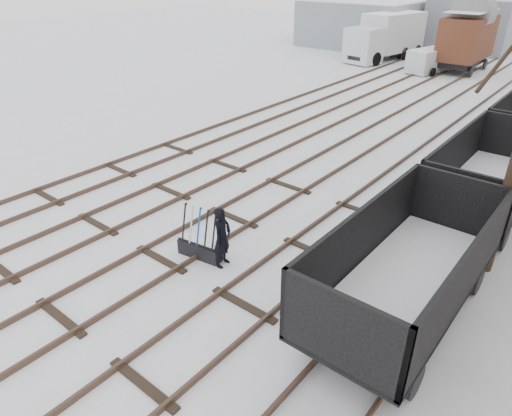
{
  "coord_description": "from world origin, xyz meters",
  "views": [
    {
      "loc": [
        8.56,
        -6.38,
        7.25
      ],
      "look_at": [
        1.52,
        2.28,
        1.2
      ],
      "focal_mm": 32.0,
      "sensor_mm": 36.0,
      "label": 1
    }
  ],
  "objects_px": {
    "worker": "(222,238)",
    "freight_wagon_a": "(405,282)",
    "lorry": "(386,36)",
    "panel_van": "(430,60)",
    "crane": "(322,14)",
    "ground_frame": "(201,248)",
    "box_van_wagon": "(467,37)"
  },
  "relations": [
    {
      "from": "worker",
      "to": "freight_wagon_a",
      "type": "xyz_separation_m",
      "value": [
        4.54,
        1.09,
        0.09
      ]
    },
    {
      "from": "freight_wagon_a",
      "to": "lorry",
      "type": "xyz_separation_m",
      "value": [
        -14.07,
        28.87,
        0.9
      ]
    },
    {
      "from": "panel_van",
      "to": "crane",
      "type": "height_order",
      "value": "crane"
    },
    {
      "from": "worker",
      "to": "freight_wagon_a",
      "type": "bearing_deg",
      "value": -87.4
    },
    {
      "from": "lorry",
      "to": "crane",
      "type": "distance_m",
      "value": 9.98
    },
    {
      "from": "lorry",
      "to": "panel_van",
      "type": "height_order",
      "value": "lorry"
    },
    {
      "from": "ground_frame",
      "to": "freight_wagon_a",
      "type": "bearing_deg",
      "value": 3.85
    },
    {
      "from": "freight_wagon_a",
      "to": "panel_van",
      "type": "bearing_deg",
      "value": 109.43
    },
    {
      "from": "lorry",
      "to": "crane",
      "type": "relative_size",
      "value": 0.81
    },
    {
      "from": "panel_van",
      "to": "crane",
      "type": "relative_size",
      "value": 0.4
    },
    {
      "from": "ground_frame",
      "to": "panel_van",
      "type": "distance_m",
      "value": 27.88
    },
    {
      "from": "worker",
      "to": "lorry",
      "type": "xyz_separation_m",
      "value": [
        -9.53,
        29.96,
        0.99
      ]
    },
    {
      "from": "ground_frame",
      "to": "freight_wagon_a",
      "type": "distance_m",
      "value": 5.46
    },
    {
      "from": "box_van_wagon",
      "to": "freight_wagon_a",
      "type": "bearing_deg",
      "value": -75.33
    },
    {
      "from": "lorry",
      "to": "ground_frame",
      "type": "bearing_deg",
      "value": -63.17
    },
    {
      "from": "ground_frame",
      "to": "lorry",
      "type": "relative_size",
      "value": 0.18
    },
    {
      "from": "ground_frame",
      "to": "crane",
      "type": "relative_size",
      "value": 0.15
    },
    {
      "from": "freight_wagon_a",
      "to": "box_van_wagon",
      "type": "height_order",
      "value": "box_van_wagon"
    },
    {
      "from": "ground_frame",
      "to": "box_van_wagon",
      "type": "distance_m",
      "value": 29.72
    },
    {
      "from": "freight_wagon_a",
      "to": "crane",
      "type": "height_order",
      "value": "crane"
    },
    {
      "from": "crane",
      "to": "freight_wagon_a",
      "type": "bearing_deg",
      "value": -68.28
    },
    {
      "from": "ground_frame",
      "to": "box_van_wagon",
      "type": "xyz_separation_m",
      "value": [
        -2.32,
        29.55,
        2.16
      ]
    },
    {
      "from": "crane",
      "to": "ground_frame",
      "type": "bearing_deg",
      "value": -75.74
    },
    {
      "from": "lorry",
      "to": "panel_van",
      "type": "xyz_separation_m",
      "value": [
        4.76,
        -2.47,
        -0.98
      ]
    },
    {
      "from": "freight_wagon_a",
      "to": "crane",
      "type": "xyz_separation_m",
      "value": [
        -23.0,
        33.25,
        1.72
      ]
    },
    {
      "from": "lorry",
      "to": "crane",
      "type": "bearing_deg",
      "value": 164.4
    },
    {
      "from": "ground_frame",
      "to": "freight_wagon_a",
      "type": "height_order",
      "value": "freight_wagon_a"
    },
    {
      "from": "worker",
      "to": "crane",
      "type": "bearing_deg",
      "value": 17.34
    },
    {
      "from": "freight_wagon_a",
      "to": "box_van_wagon",
      "type": "bearing_deg",
      "value": 105.01
    },
    {
      "from": "box_van_wagon",
      "to": "panel_van",
      "type": "distance_m",
      "value": 3.04
    },
    {
      "from": "lorry",
      "to": "panel_van",
      "type": "relative_size",
      "value": 2.02
    },
    {
      "from": "freight_wagon_a",
      "to": "box_van_wagon",
      "type": "relative_size",
      "value": 1.11
    }
  ]
}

